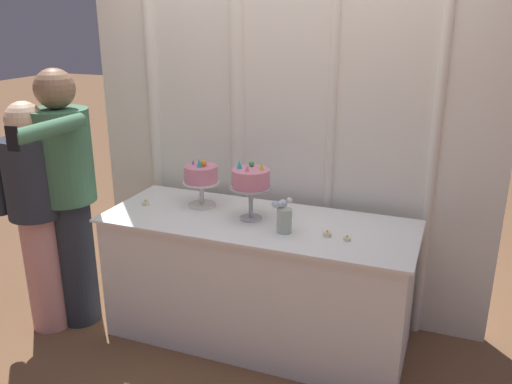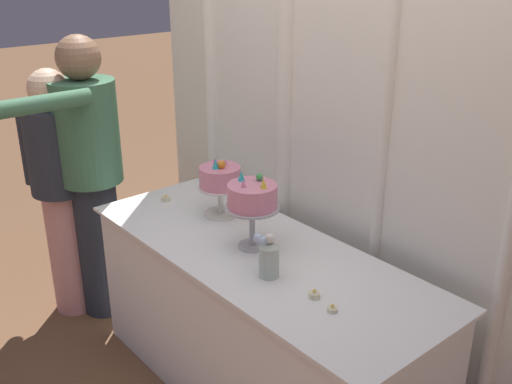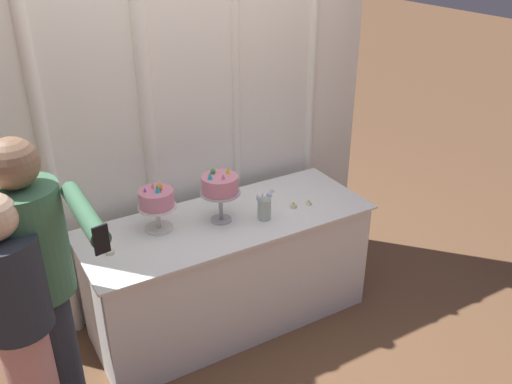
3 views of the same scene
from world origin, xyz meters
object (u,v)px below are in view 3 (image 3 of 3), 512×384
(cake_table, at_px, (229,271))
(guest_man_dark_suit, at_px, (18,321))
(cake_display_nearleft, at_px, (157,201))
(tealight_far_left, at_px, (110,252))
(tealight_near_right, at_px, (309,203))
(flower_vase, at_px, (264,206))
(guest_girl_blue_dress, at_px, (38,280))
(tealight_near_left, at_px, (293,206))
(cake_display_nearright, at_px, (220,186))

(cake_table, distance_m, guest_man_dark_suit, 1.41)
(cake_display_nearleft, xyz_separation_m, guest_man_dark_suit, (-0.88, -0.47, -0.18))
(tealight_far_left, distance_m, tealight_near_right, 1.30)
(flower_vase, bearing_deg, tealight_near_right, 2.05)
(cake_table, xyz_separation_m, flower_vase, (0.20, -0.11, 0.48))
(cake_table, distance_m, guest_girl_blue_dress, 1.30)
(tealight_near_left, relative_size, tealight_near_right, 1.14)
(flower_vase, xyz_separation_m, tealight_near_left, (0.24, 0.03, -0.08))
(flower_vase, height_order, tealight_far_left, flower_vase)
(tealight_far_left, relative_size, guest_man_dark_suit, 0.03)
(cake_display_nearright, xyz_separation_m, guest_man_dark_suit, (-1.25, -0.37, -0.23))
(tealight_near_right, bearing_deg, tealight_near_left, 172.18)
(tealight_near_right, height_order, guest_man_dark_suit, guest_man_dark_suit)
(cake_table, bearing_deg, guest_girl_blue_dress, -168.35)
(flower_vase, xyz_separation_m, guest_girl_blue_dress, (-1.36, -0.13, 0.02))
(cake_display_nearright, height_order, flower_vase, cake_display_nearright)
(tealight_far_left, xyz_separation_m, tealight_near_left, (1.19, -0.07, 0.00))
(cake_display_nearright, height_order, guest_girl_blue_dress, guest_girl_blue_dress)
(flower_vase, distance_m, tealight_near_left, 0.25)
(flower_vase, bearing_deg, tealight_far_left, 174.08)
(flower_vase, bearing_deg, guest_girl_blue_dress, -174.59)
(flower_vase, relative_size, guest_girl_blue_dress, 0.13)
(cake_table, relative_size, flower_vase, 8.53)
(cake_display_nearleft, height_order, tealight_far_left, cake_display_nearleft)
(guest_man_dark_suit, bearing_deg, cake_display_nearleft, 28.08)
(flower_vase, distance_m, tealight_near_right, 0.36)
(tealight_far_left, height_order, guest_man_dark_suit, guest_man_dark_suit)
(cake_display_nearright, bearing_deg, flower_vase, -25.69)
(tealight_near_left, xyz_separation_m, tealight_near_right, (0.11, -0.02, -0.00))
(cake_display_nearleft, height_order, guest_girl_blue_dress, guest_girl_blue_dress)
(tealight_near_right, height_order, guest_girl_blue_dress, guest_girl_blue_dress)
(cake_display_nearleft, bearing_deg, flower_vase, -19.46)
(cake_display_nearright, distance_m, guest_man_dark_suit, 1.33)
(tealight_far_left, height_order, tealight_near_right, tealight_far_left)
(cake_table, bearing_deg, tealight_far_left, -179.03)
(cake_display_nearleft, bearing_deg, cake_table, -14.22)
(tealight_near_right, bearing_deg, cake_display_nearright, 170.13)
(cake_display_nearright, relative_size, tealight_near_right, 8.83)
(cake_table, xyz_separation_m, guest_man_dark_suit, (-1.30, -0.37, 0.40))
(cake_display_nearleft, relative_size, flower_vase, 1.43)
(tealight_near_left, bearing_deg, tealight_near_right, -7.82)
(guest_girl_blue_dress, distance_m, guest_man_dark_suit, 0.21)
(guest_man_dark_suit, bearing_deg, guest_girl_blue_dress, 43.86)
(cake_table, height_order, cake_display_nearleft, cake_display_nearleft)
(cake_display_nearleft, relative_size, tealight_near_right, 7.78)
(cake_display_nearleft, height_order, tealight_near_right, cake_display_nearleft)
(tealight_near_right, xyz_separation_m, guest_girl_blue_dress, (-1.72, -0.14, 0.11))
(tealight_near_right, bearing_deg, cake_display_nearleft, 168.08)
(cake_display_nearright, height_order, tealight_near_left, cake_display_nearright)
(tealight_far_left, xyz_separation_m, tealight_near_right, (1.30, -0.09, -0.00))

